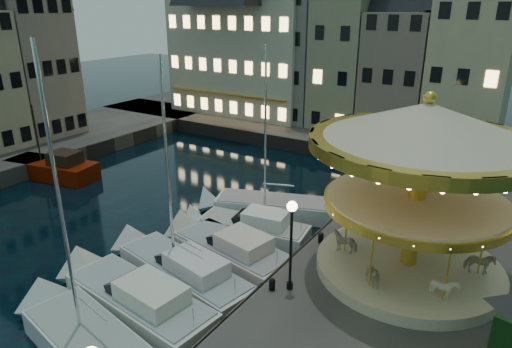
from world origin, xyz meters
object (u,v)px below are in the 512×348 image
Objects in this scene: motorboat_d at (228,250)px; carousel at (422,159)px; motorboat_c at (179,270)px; streetlamp_c at (390,151)px; bollard_b at (272,284)px; motorboat_b at (134,299)px; motorboat_e at (247,229)px; red_fishing_boat at (54,169)px; motorboat_f at (268,207)px; bollard_d at (359,201)px; bollard_c at (321,237)px; motorboat_a at (83,338)px; streetlamp_b at (291,233)px.

motorboat_d is 0.83× the size of carousel.
motorboat_d is at bearing 74.40° from motorboat_c.
motorboat_d is (-4.93, -11.32, -3.38)m from streetlamp_c.
motorboat_b reaches higher than bollard_b.
carousel is at bearing -3.80° from motorboat_e.
red_fishing_boat is 28.69m from carousel.
streetlamp_c is 7.32× the size of bollard_b.
motorboat_f reaches higher than streetlamp_c.
motorboat_d is at bearing 148.28° from bollard_b.
bollard_b is 8.37m from carousel.
red_fishing_boat reaches higher than bollard_b.
bollard_b is 1.00× the size of bollard_d.
bollard_c is at bearing 28.20° from motorboat_d.
motorboat_f is 18.25m from red_fishing_boat.
streetlamp_c is at bearing 87.55° from bollard_b.
motorboat_a is 2.83m from motorboat_b.
carousel is (9.40, -0.62, 6.21)m from motorboat_e.
red_fishing_boat is at bearing -169.76° from motorboat_f.
motorboat_a is 1.43× the size of motorboat_b.
streetlamp_c is at bearing 68.03° from motorboat_c.
motorboat_f is (-0.31, 9.00, -0.15)m from motorboat_c.
red_fishing_boat is (-23.43, -5.00, -0.90)m from bollard_d.
streetlamp_b reaches higher than motorboat_e.
motorboat_b is 2.84m from motorboat_c.
motorboat_b reaches higher than bollard_c.
streetlamp_c is 0.43× the size of carousel.
motorboat_a is 1.07× the size of motorboat_c.
bollard_c is at bearing 45.59° from motorboat_c.
red_fishing_boat is (-18.61, 0.24, 0.06)m from motorboat_e.
bollard_b is at bearing -90.00° from bollard_c.
red_fishing_boat is (-24.03, -8.50, -3.32)m from streetlamp_c.
red_fishing_boat is at bearing 147.87° from motorboat_a.
red_fishing_boat reaches higher than motorboat_e.
streetlamp_c is at bearing 70.84° from motorboat_b.
carousel is (3.98, 4.14, 2.83)m from streetlamp_b.
motorboat_e is (-4.82, 0.26, -0.96)m from bollard_c.
streetlamp_b reaches higher than bollard_c.
motorboat_a is 1.62× the size of red_fishing_boat.
streetlamp_b is at bearing 39.81° from bollard_b.
motorboat_e is at bearing 86.52° from motorboat_c.
bollard_b is 0.06× the size of motorboat_b.
motorboat_c reaches higher than motorboat_b.
motorboat_d is 2.63m from motorboat_e.
motorboat_d reaches higher than bollard_c.
motorboat_b is (-5.34, -8.09, -0.96)m from bollard_c.
motorboat_f is at bearing 145.58° from bollard_c.
motorboat_a is at bearing -106.37° from streetlamp_c.
streetlamp_b is 7.96m from motorboat_e.
carousel reaches higher than bollard_c.
bollard_c is 12.16m from motorboat_a.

